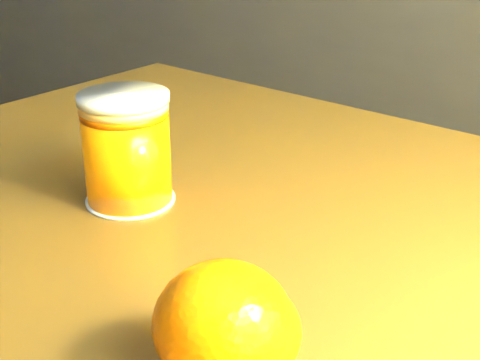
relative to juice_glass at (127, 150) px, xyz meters
The scene contains 4 objects.
kitchen_counter 1.69m from the juice_glass, 119.20° to the left, with size 3.15×0.60×0.90m, color #444448.
juice_glass is the anchor object (origin of this frame).
orange_front 0.24m from the juice_glass, 30.99° to the right, with size 0.08×0.08×0.07m, color orange.
orange_back 0.24m from the juice_glass, 28.44° to the right, with size 0.06×0.06×0.06m, color orange.
Camera 1 is at (1.20, -0.34, 1.06)m, focal length 50.00 mm.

